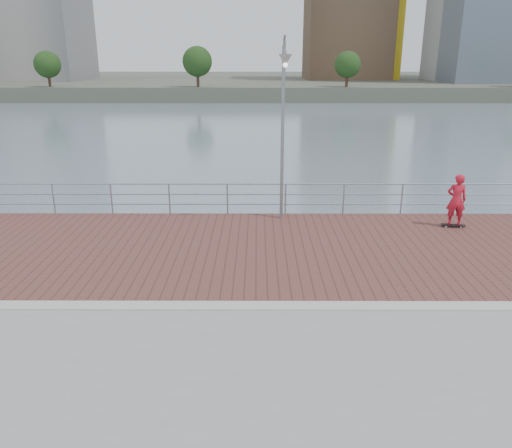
{
  "coord_description": "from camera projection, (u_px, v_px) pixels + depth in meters",
  "views": [
    {
      "loc": [
        0.04,
        -9.98,
        5.32
      ],
      "look_at": [
        0.0,
        2.0,
        1.3
      ],
      "focal_mm": 35.0,
      "sensor_mm": 36.0,
      "label": 1
    }
  ],
  "objects": [
    {
      "name": "water",
      "position": [
        256.0,
        383.0,
        11.79
      ],
      "size": [
        400.0,
        400.0,
        0.0
      ],
      "primitive_type": "plane",
      "color": "slate",
      "rests_on": "ground"
    },
    {
      "name": "brick_lane",
      "position": [
        256.0,
        248.0,
        14.56
      ],
      "size": [
        40.0,
        6.8,
        0.02
      ],
      "primitive_type": "cube",
      "color": "brown",
      "rests_on": "seawall"
    },
    {
      "name": "curb",
      "position": [
        256.0,
        306.0,
        11.14
      ],
      "size": [
        40.0,
        0.4,
        0.06
      ],
      "primitive_type": "cube",
      "color": "#B7B5AD",
      "rests_on": "seawall"
    },
    {
      "name": "far_shore",
      "position": [
        257.0,
        82.0,
        127.52
      ],
      "size": [
        320.0,
        95.0,
        2.5
      ],
      "primitive_type": "cube",
      "color": "#4C5142",
      "rests_on": "ground"
    },
    {
      "name": "guardrail",
      "position": [
        256.0,
        195.0,
        17.57
      ],
      "size": [
        39.06,
        0.06,
        1.13
      ],
      "color": "#8C9EA8",
      "rests_on": "brick_lane"
    },
    {
      "name": "street_lamp",
      "position": [
        284.0,
        100.0,
        15.63
      ],
      "size": [
        0.42,
        1.21,
        5.7
      ],
      "color": "gray",
      "rests_on": "brick_lane"
    },
    {
      "name": "skateboard",
      "position": [
        453.0,
        225.0,
        16.34
      ],
      "size": [
        0.76,
        0.29,
        0.09
      ],
      "rotation": [
        0.0,
        0.0,
        -0.14
      ],
      "color": "black",
      "rests_on": "brick_lane"
    },
    {
      "name": "skateboarder",
      "position": [
        456.0,
        200.0,
        16.07
      ],
      "size": [
        0.67,
        0.49,
        1.69
      ],
      "primitive_type": "imported",
      "rotation": [
        0.0,
        0.0,
        3.0
      ],
      "color": "red",
      "rests_on": "skateboard"
    },
    {
      "name": "shoreline_trees",
      "position": [
        185.0,
        63.0,
        82.77
      ],
      "size": [
        109.9,
        5.11,
        6.82
      ],
      "color": "#473323",
      "rests_on": "far_shore"
    }
  ]
}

